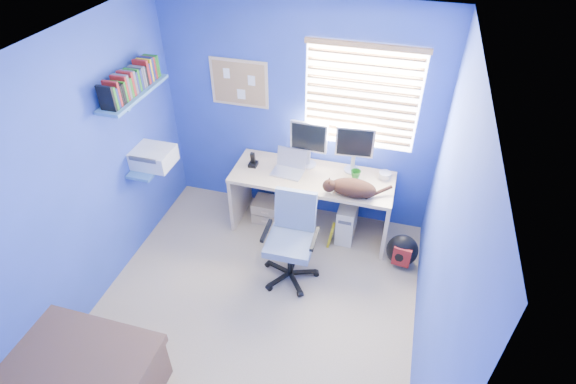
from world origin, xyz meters
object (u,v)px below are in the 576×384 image
(cat, at_px, (353,188))
(office_chair, at_px, (291,249))
(tower_pc, at_px, (347,219))
(laptop, at_px, (288,164))
(desk, at_px, (311,203))

(cat, distance_m, office_chair, 0.87)
(tower_pc, xyz_separation_m, office_chair, (-0.45, -0.75, 0.13))
(tower_pc, bearing_deg, cat, -76.70)
(tower_pc, relative_size, office_chair, 0.48)
(laptop, bearing_deg, cat, -9.02)
(laptop, bearing_deg, office_chair, -66.51)
(desk, bearing_deg, cat, -23.55)
(tower_pc, distance_m, office_chair, 0.88)
(laptop, height_order, tower_pc, laptop)
(desk, relative_size, cat, 3.74)
(office_chair, bearing_deg, cat, 47.69)
(cat, height_order, office_chair, office_chair)
(cat, bearing_deg, laptop, 154.41)
(desk, relative_size, office_chair, 1.84)
(laptop, relative_size, tower_pc, 0.73)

